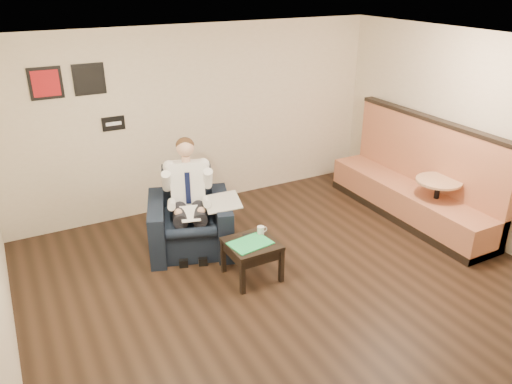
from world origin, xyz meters
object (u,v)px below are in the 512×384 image
coffee_mug (261,230)px  smartphone (249,235)px  banquette (413,171)px  side_table (252,259)px  cafe_table (435,205)px  seated_man (189,205)px  green_folder (250,243)px  armchair (190,213)px

coffee_mug → smartphone: 0.15m
smartphone → banquette: size_ratio=0.05×
side_table → smartphone: size_ratio=3.93×
banquette → cafe_table: banquette is taller
seated_man → cafe_table: bearing=0.9°
side_table → banquette: (2.90, 0.35, 0.51)m
banquette → side_table: bearing=-173.2°
side_table → green_folder: 0.25m
banquette → cafe_table: 0.61m
side_table → banquette: bearing=6.8°
seated_man → smartphone: size_ratio=9.43×
coffee_mug → banquette: size_ratio=0.03×
seated_man → banquette: size_ratio=0.48×
smartphone → green_folder: bearing=-104.0°
side_table → smartphone: smartphone is taller
side_table → coffee_mug: (0.19, 0.13, 0.29)m
coffee_mug → cafe_table: cafe_table is taller
seated_man → banquette: bearing=8.9°
seated_man → side_table: seated_man is taller
side_table → green_folder: green_folder is taller
armchair → coffee_mug: size_ratio=10.47×
side_table → cafe_table: (2.90, -0.15, 0.15)m
cafe_table → side_table: bearing=177.0°
green_folder → cafe_table: size_ratio=0.61×
seated_man → coffee_mug: (0.64, -0.76, -0.18)m
coffee_mug → side_table: bearing=-145.7°
cafe_table → smartphone: bearing=173.5°
side_table → green_folder: (-0.03, -0.02, 0.25)m
armchair → coffee_mug: armchair is taller
armchair → banquette: size_ratio=0.37×
green_folder → cafe_table: bearing=-2.5°
smartphone → cafe_table: (2.85, -0.32, -0.10)m
green_folder → banquette: bearing=7.2°
banquette → armchair: bearing=168.4°
side_table → cafe_table: bearing=-3.0°
seated_man → green_folder: bearing=-47.3°
seated_man → side_table: 1.11m
armchair → side_table: size_ratio=1.81×
coffee_mug → banquette: banquette is taller
armchair → side_table: 1.14m
armchair → seated_man: 0.24m
seated_man → side_table: (0.45, -0.90, -0.47)m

